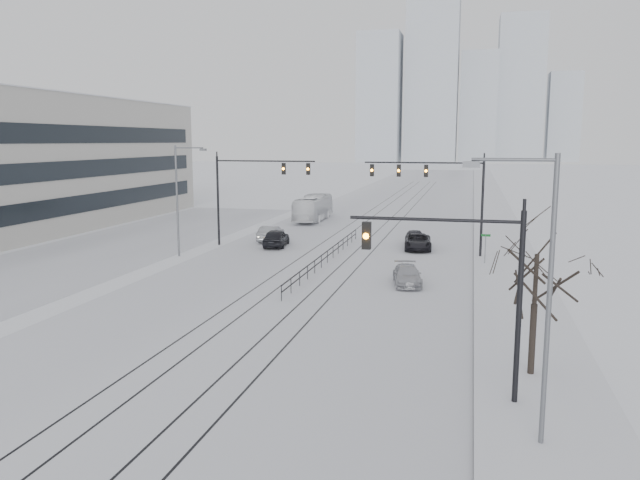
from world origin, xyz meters
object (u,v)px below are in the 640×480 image
(sedan_sb_outer, at_px, (271,234))
(box_truck, at_px, (313,208))
(sedan_nb_far, at_px, (415,238))
(sedan_nb_right, at_px, (407,275))
(sedan_sb_inner, at_px, (276,238))
(bare_tree, at_px, (536,267))
(sedan_nb_front, at_px, (418,242))
(traffic_mast_near, at_px, (473,278))

(sedan_sb_outer, relative_size, box_truck, 0.42)
(sedan_sb_outer, xyz_separation_m, box_truck, (0.07, 15.90, 0.75))
(sedan_nb_far, bearing_deg, sedan_sb_outer, 174.02)
(sedan_nb_right, xyz_separation_m, sedan_nb_far, (-0.89, 15.99, 0.06))
(box_truck, bearing_deg, sedan_sb_inner, 93.13)
(bare_tree, distance_m, sedan_nb_far, 32.15)
(sedan_sb_inner, height_order, sedan_sb_outer, sedan_sb_inner)
(bare_tree, xyz_separation_m, sedan_nb_right, (-6.46, 15.08, -3.87))
(bare_tree, bearing_deg, sedan_nb_far, 103.31)
(sedan_nb_front, xyz_separation_m, sedan_nb_right, (0.48, -13.65, -0.06))
(sedan_sb_outer, bearing_deg, box_truck, -92.48)
(sedan_sb_inner, xyz_separation_m, sedan_nb_far, (12.00, 3.77, -0.11))
(bare_tree, bearing_deg, sedan_sb_inner, 125.34)
(bare_tree, height_order, sedan_sb_inner, bare_tree)
(sedan_sb_inner, bearing_deg, sedan_nb_front, 179.44)
(traffic_mast_near, distance_m, sedan_nb_right, 18.95)
(sedan_nb_right, bearing_deg, sedan_nb_far, 82.85)
(sedan_nb_far, bearing_deg, sedan_nb_right, -97.46)
(traffic_mast_near, bearing_deg, sedan_sb_inner, 119.21)
(sedan_nb_right, bearing_deg, box_truck, 104.44)
(bare_tree, xyz_separation_m, box_truck, (-20.68, 45.88, -3.01))
(traffic_mast_near, distance_m, sedan_sb_inner, 34.92)
(sedan_nb_right, distance_m, box_truck, 33.93)
(sedan_sb_outer, xyz_separation_m, sedan_nb_far, (13.40, 1.09, -0.05))
(sedan_nb_front, height_order, sedan_nb_far, sedan_nb_front)
(traffic_mast_near, distance_m, sedan_nb_far, 34.65)
(traffic_mast_near, distance_m, bare_tree, 3.85)
(sedan_sb_inner, distance_m, sedan_nb_far, 12.58)
(sedan_nb_front, xyz_separation_m, box_truck, (-13.74, 17.14, 0.80))
(sedan_sb_outer, relative_size, sedan_nb_front, 0.91)
(bare_tree, distance_m, sedan_nb_front, 29.80)
(sedan_nb_right, relative_size, sedan_nb_far, 1.08)
(sedan_nb_front, relative_size, sedan_nb_far, 1.23)
(sedan_sb_outer, height_order, sedan_nb_right, sedan_sb_outer)
(sedan_sb_inner, bearing_deg, traffic_mast_near, 112.06)
(sedan_sb_inner, distance_m, sedan_nb_front, 12.50)
(box_truck, bearing_deg, sedan_nb_far, 131.04)
(sedan_sb_inner, bearing_deg, bare_tree, 118.19)
(sedan_sb_outer, height_order, sedan_nb_front, sedan_sb_outer)
(bare_tree, relative_size, sedan_nb_far, 1.54)
(sedan_nb_front, bearing_deg, sedan_nb_far, 94.51)
(box_truck, bearing_deg, sedan_sb_outer, 88.80)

